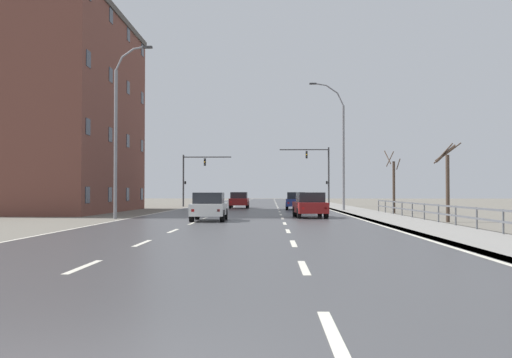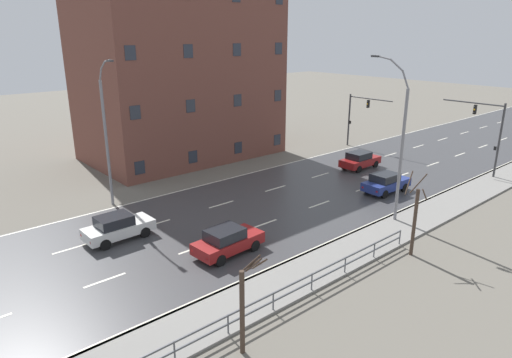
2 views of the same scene
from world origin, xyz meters
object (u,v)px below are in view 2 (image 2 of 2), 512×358
at_px(traffic_signal_right, 489,128).
at_px(brick_building, 180,74).
at_px(traffic_signal_left, 357,113).
at_px(street_lamp_midground, 399,145).
at_px(car_distant, 118,227).
at_px(car_far_right, 227,241).
at_px(street_lamp_left_bank, 107,136).
at_px(car_mid_centre, 360,160).
at_px(car_near_right, 386,182).

distance_m(traffic_signal_right, brick_building, 28.41).
relative_size(traffic_signal_left, brick_building, 0.31).
height_order(street_lamp_midground, car_distant, street_lamp_midground).
xyz_separation_m(car_far_right, car_distant, (-5.81, -3.85, 0.00)).
bearing_deg(street_lamp_left_bank, car_distant, -21.40).
distance_m(street_lamp_left_bank, car_mid_centre, 22.36).
relative_size(car_mid_centre, car_distant, 0.99).
relative_size(car_far_right, brick_building, 0.23).
xyz_separation_m(car_distant, brick_building, (-14.49, 13.73, 7.26)).
height_order(traffic_signal_right, traffic_signal_left, traffic_signal_right).
bearing_deg(brick_building, car_near_right, 15.99).
height_order(car_far_right, car_near_right, same).
xyz_separation_m(traffic_signal_left, car_mid_centre, (5.45, -6.47, -2.96)).
bearing_deg(brick_building, traffic_signal_right, 34.55).
relative_size(street_lamp_midground, car_far_right, 2.53).
bearing_deg(traffic_signal_right, brick_building, -145.45).
distance_m(traffic_signal_left, car_far_right, 28.32).
bearing_deg(traffic_signal_left, car_near_right, -43.66).
xyz_separation_m(car_mid_centre, car_distant, (-0.33, -23.34, 0.00)).
relative_size(car_near_right, car_mid_centre, 1.02).
distance_m(traffic_signal_right, car_near_right, 11.17).
xyz_separation_m(traffic_signal_right, car_mid_centre, (-8.37, -6.36, -3.42)).
bearing_deg(street_lamp_midground, brick_building, -176.67).
relative_size(traffic_signal_right, car_near_right, 1.54).
xyz_separation_m(car_near_right, brick_building, (-20.15, -5.78, 7.26)).
height_order(street_lamp_midground, brick_building, brick_building).
xyz_separation_m(traffic_signal_left, brick_building, (-9.36, -16.07, 4.30)).
distance_m(car_distant, brick_building, 21.24).
height_order(street_lamp_midground, car_far_right, street_lamp_midground).
bearing_deg(street_lamp_midground, car_distant, -121.21).
bearing_deg(street_lamp_left_bank, car_near_right, 56.64).
distance_m(street_lamp_midground, traffic_signal_right, 14.62).
bearing_deg(car_near_right, street_lamp_left_bank, -120.92).
height_order(car_mid_centre, brick_building, brick_building).
relative_size(traffic_signal_right, brick_building, 0.35).
distance_m(car_far_right, brick_building, 23.71).
xyz_separation_m(car_near_right, car_distant, (-5.67, -19.51, 0.00)).
relative_size(street_lamp_left_bank, car_near_right, 2.48).
distance_m(street_lamp_midground, car_mid_centre, 12.83).
distance_m(traffic_signal_left, car_mid_centre, 8.96).
bearing_deg(street_lamp_left_bank, car_far_right, 7.99).
bearing_deg(car_distant, traffic_signal_left, 98.81).
relative_size(car_far_right, car_mid_centre, 1.02).
xyz_separation_m(traffic_signal_left, car_far_right, (10.94, -25.95, -2.96)).
height_order(street_lamp_left_bank, car_distant, street_lamp_left_bank).
relative_size(street_lamp_midground, car_mid_centre, 2.58).
distance_m(traffic_signal_left, car_distant, 30.39).
bearing_deg(car_far_right, car_distant, -149.79).
distance_m(street_lamp_left_bank, car_distant, 7.48).
relative_size(traffic_signal_right, traffic_signal_left, 1.14).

